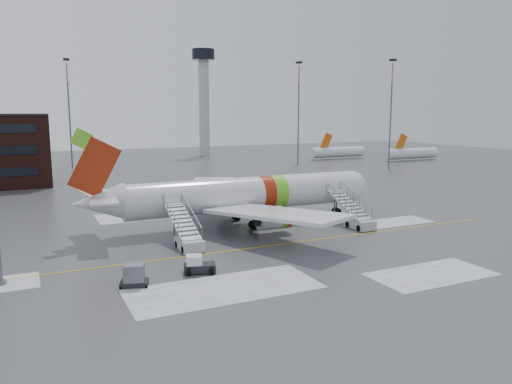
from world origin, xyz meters
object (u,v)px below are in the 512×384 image
airstair_aft (187,237)px  pushback_tug (198,265)px  airstair_fwd (356,218)px  uld_container (134,276)px  airliner (241,195)px

airstair_aft → pushback_tug: (-1.49, -7.45, -0.44)m
airstair_fwd → uld_container: bearing=-162.3°
airstair_aft → uld_container: size_ratio=3.27×
airstair_fwd → pushback_tug: (-20.96, -7.45, -0.44)m
airstair_fwd → pushback_tug: airstair_fwd is taller
pushback_tug → airstair_aft: bearing=78.7°
airliner → pushback_tug: airliner is taller
airstair_fwd → airstair_aft: size_ratio=1.00×
airliner → airstair_aft: size_ratio=4.55×
airliner → airstair_fwd: size_ratio=4.55×
uld_container → airstair_fwd: bearing=17.7°
airstair_aft → pushback_tug: airstair_aft is taller
airstair_aft → airliner: bearing=37.9°
airliner → airstair_fwd: 13.07m
airstair_fwd → airstair_aft: (-19.47, 0.00, 0.00)m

